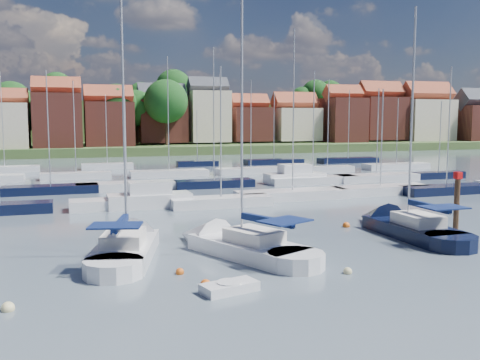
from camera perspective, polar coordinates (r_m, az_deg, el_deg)
name	(u,v)px	position (r m, az deg, el deg)	size (l,w,h in m)	color
ground	(168,180)	(66.69, -7.64, 0.01)	(260.00, 260.00, 0.00)	#4C5B67
sailboat_left	(129,246)	(31.15, -11.73, -6.91)	(5.72, 11.43, 15.05)	silver
sailboat_centre	(232,245)	(30.68, -0.84, -6.97)	(7.31, 11.36, 15.17)	silver
sailboat_navy	(400,227)	(37.28, 16.69, -4.83)	(3.08, 11.37, 15.74)	black
tender	(230,287)	(23.80, -1.13, -11.38)	(2.70, 1.74, 0.54)	silver
timber_piling	(456,219)	(37.31, 22.04, -3.85)	(0.40, 0.40, 6.40)	#4C331E
buoy_b	(205,287)	(24.60, -3.70, -11.29)	(0.49, 0.49, 0.49)	#D85914
buoy_c	(180,274)	(26.60, -6.44, -9.94)	(0.41, 0.41, 0.41)	#D85914
buoy_d	(348,274)	(27.04, 11.41, -9.75)	(0.43, 0.43, 0.43)	beige
buoy_e	(346,227)	(38.23, 11.26, -4.94)	(0.51, 0.51, 0.51)	#D85914
buoy_g	(8,311)	(23.54, -23.51, -12.67)	(0.53, 0.53, 0.53)	beige
marina_field	(192,180)	(62.31, -5.11, -0.02)	(79.62, 41.41, 15.93)	silver
far_shore_town	(117,129)	(158.51, -13.00, 5.33)	(212.46, 90.00, 22.27)	#46552A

